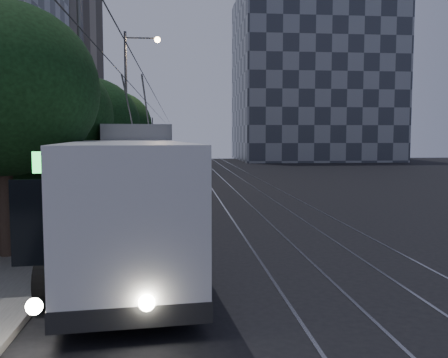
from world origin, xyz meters
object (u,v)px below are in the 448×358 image
at_px(car_white_c, 159,171).
at_px(streetlamp_near, 94,64).
at_px(car_white_a, 145,178).
at_px(car_white_b, 154,171).
at_px(trolleybus, 128,195).
at_px(streetlamp_far, 132,94).
at_px(pickup_silver, 164,187).
at_px(car_white_d, 165,166).

relative_size(car_white_c, streetlamp_near, 0.40).
bearing_deg(car_white_a, car_white_c, 75.15).
bearing_deg(car_white_b, car_white_c, 33.30).
xyz_separation_m(trolleybus, car_white_a, (-0.77, 20.58, -1.23)).
bearing_deg(streetlamp_far, car_white_a, -66.68).
relative_size(car_white_a, streetlamp_far, 0.32).
bearing_deg(car_white_a, streetlamp_far, 104.54).
bearing_deg(streetlamp_near, pickup_silver, 78.29).
height_order(pickup_silver, car_white_c, pickup_silver).
xyz_separation_m(car_white_c, car_white_d, (0.41, 4.96, 0.12)).
relative_size(car_white_d, streetlamp_far, 0.40).
xyz_separation_m(streetlamp_near, streetlamp_far, (-0.58, 20.93, 0.75)).
height_order(car_white_a, streetlamp_far, streetlamp_far).
relative_size(trolleybus, car_white_d, 2.96).
bearing_deg(trolleybus, streetlamp_near, 114.74).
bearing_deg(car_white_b, streetlamp_far, -130.26).
bearing_deg(trolleybus, car_white_b, 85.07).
distance_m(car_white_a, streetlamp_near, 19.21).
height_order(car_white_c, car_white_d, car_white_d).
bearing_deg(car_white_a, streetlamp_near, -100.30).
height_order(car_white_b, car_white_c, car_white_b).
relative_size(trolleybus, streetlamp_far, 1.20).
relative_size(pickup_silver, car_white_d, 1.34).
xyz_separation_m(car_white_b, streetlamp_near, (-0.84, -24.88, 5.29)).
xyz_separation_m(car_white_a, streetlamp_near, (-0.49, -18.44, 5.34)).
bearing_deg(car_white_a, car_white_d, 75.72).
relative_size(pickup_silver, streetlamp_far, 0.54).
bearing_deg(pickup_silver, car_white_d, 66.21).
xyz_separation_m(pickup_silver, car_white_d, (-0.40, 20.57, -0.07)).
distance_m(pickup_silver, car_white_d, 20.58).
distance_m(car_white_a, streetlamp_far, 6.66).
bearing_deg(car_white_a, pickup_silver, -88.64).
distance_m(trolleybus, streetlamp_near, 4.80).
relative_size(car_white_b, car_white_c, 1.16).
xyz_separation_m(trolleybus, pickup_silver, (0.77, 11.95, -1.00)).
height_order(trolleybus, pickup_silver, trolleybus).
bearing_deg(car_white_c, car_white_a, -106.90).
distance_m(car_white_c, car_white_d, 4.98).
distance_m(trolleybus, car_white_b, 27.05).
height_order(pickup_silver, streetlamp_far, streetlamp_far).
height_order(trolleybus, car_white_c, trolleybus).
distance_m(car_white_c, streetlamp_far, 7.75).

